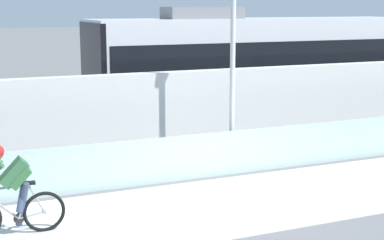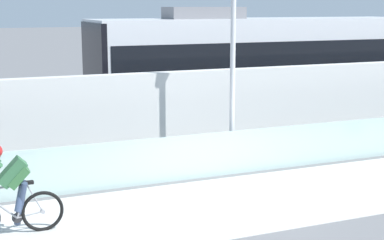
# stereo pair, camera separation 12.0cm
# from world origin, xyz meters

# --- Properties ---
(ground_plane) EXTENTS (200.00, 200.00, 0.00)m
(ground_plane) POSITION_xyz_m (0.00, 0.00, 0.00)
(ground_plane) COLOR slate
(bike_path_deck) EXTENTS (32.00, 3.20, 0.01)m
(bike_path_deck) POSITION_xyz_m (0.00, 0.00, 0.01)
(bike_path_deck) COLOR silver
(bike_path_deck) RESTS_ON ground
(glass_parapet) EXTENTS (32.00, 0.05, 1.02)m
(glass_parapet) POSITION_xyz_m (0.00, 1.85, 0.51)
(glass_parapet) COLOR #ADC6C1
(glass_parapet) RESTS_ON ground
(concrete_barrier_wall) EXTENTS (32.00, 0.36, 2.23)m
(concrete_barrier_wall) POSITION_xyz_m (0.00, 3.65, 1.12)
(concrete_barrier_wall) COLOR silver
(concrete_barrier_wall) RESTS_ON ground
(tram_rail_near) EXTENTS (32.00, 0.08, 0.01)m
(tram_rail_near) POSITION_xyz_m (0.00, 6.13, 0.00)
(tram_rail_near) COLOR #595654
(tram_rail_near) RESTS_ON ground
(tram_rail_far) EXTENTS (32.00, 0.08, 0.01)m
(tram_rail_far) POSITION_xyz_m (0.00, 7.57, 0.00)
(tram_rail_far) COLOR #595654
(tram_rail_far) RESTS_ON ground
(tram) EXTENTS (11.06, 2.54, 3.81)m
(tram) POSITION_xyz_m (4.18, 6.85, 1.89)
(tram) COLOR silver
(tram) RESTS_ON ground
(cyclist_on_bike) EXTENTS (1.77, 0.58, 1.61)m
(cyclist_on_bike) POSITION_xyz_m (-4.34, 0.00, 0.78)
(cyclist_on_bike) COLOR black
(cyclist_on_bike) RESTS_ON ground
(lamp_post_antenna) EXTENTS (0.28, 0.28, 5.20)m
(lamp_post_antenna) POSITION_xyz_m (0.88, 2.15, 3.29)
(lamp_post_antenna) COLOR gray
(lamp_post_antenna) RESTS_ON ground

